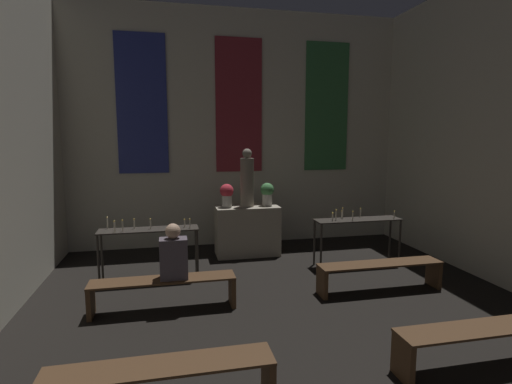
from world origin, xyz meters
TOP-DOWN VIEW (x-y plane):
  - wall_back at (0.00, 11.34)m, footprint 7.20×0.16m
  - altar at (0.00, 10.39)m, footprint 1.22×0.59m
  - statue at (0.00, 10.39)m, footprint 0.26×0.26m
  - flower_vase_left at (-0.40, 10.39)m, footprint 0.26×0.26m
  - flower_vase_right at (0.40, 10.39)m, footprint 0.26×0.26m
  - candle_rack_left at (-1.81, 9.34)m, footprint 1.56×0.39m
  - candle_rack_right at (1.80, 9.34)m, footprint 1.56×0.39m
  - pew_third_left at (-1.58, 6.06)m, footprint 1.89×0.36m
  - pew_third_right at (1.58, 6.06)m, footprint 1.89×0.36m
  - pew_back_left at (-1.58, 8.12)m, footprint 1.89×0.36m
  - pew_back_right at (1.58, 8.12)m, footprint 1.89×0.36m
  - person_seated at (-1.43, 8.12)m, footprint 0.36×0.24m

SIDE VIEW (x-z plane):
  - pew_third_left at x=-1.58m, z-range 0.10..0.54m
  - pew_third_right at x=1.58m, z-range 0.10..0.54m
  - pew_back_left at x=-1.58m, z-range 0.10..0.54m
  - pew_back_right at x=1.58m, z-range 0.10..0.54m
  - altar at x=0.00m, z-range 0.00..0.96m
  - candle_rack_right at x=1.80m, z-range 0.21..1.25m
  - candle_rack_left at x=-1.81m, z-range 0.21..1.25m
  - person_seated at x=-1.43m, z-range 0.39..1.13m
  - flower_vase_left at x=-0.40m, z-range 0.99..1.44m
  - flower_vase_right at x=0.40m, z-range 0.99..1.44m
  - statue at x=0.00m, z-range 0.92..2.03m
  - wall_back at x=0.00m, z-range 0.03..4.92m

